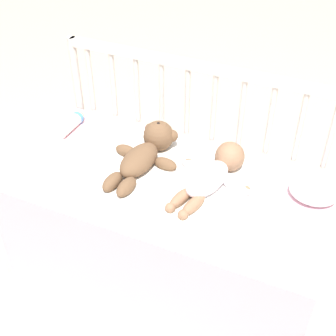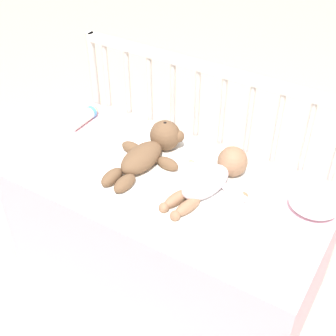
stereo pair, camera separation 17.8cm
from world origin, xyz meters
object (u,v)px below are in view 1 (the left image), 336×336
Objects in this scene: teddy_bear at (146,151)px; small_pillow at (314,191)px; baby_bottle at (71,123)px; baby at (213,174)px.

small_pillow is (0.66, 0.06, -0.02)m from teddy_bear.
small_pillow is 1.08m from baby_bottle.
teddy_bear is 0.42m from baby_bottle.
small_pillow reaches higher than baby_bottle.
teddy_bear is at bearing -11.01° from baby_bottle.
small_pillow is at bearing -1.16° from baby_bottle.
small_pillow is (0.37, 0.08, -0.02)m from baby.
teddy_bear reaches higher than baby.
baby is 2.32× the size of small_pillow.
baby is at bearing -3.86° from teddy_bear.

